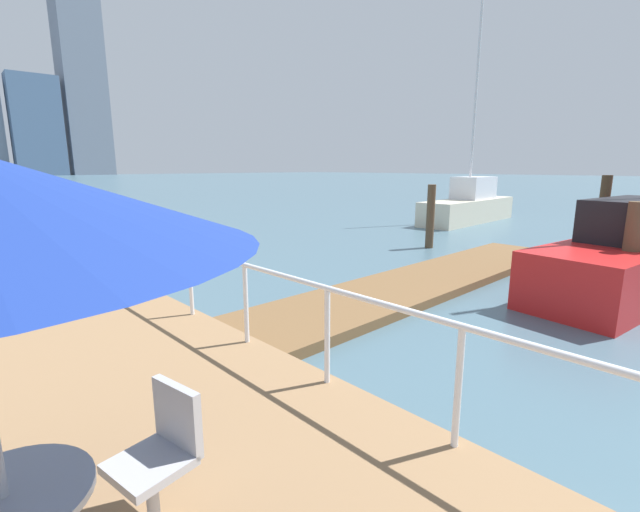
# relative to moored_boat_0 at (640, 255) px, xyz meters

# --- Properties ---
(ground_plane) EXTENTS (300.00, 300.00, 0.00)m
(ground_plane) POSITION_rel_moored_boat_0_xyz_m (-5.35, 14.76, -0.77)
(ground_plane) COLOR #476675
(floating_dock) EXTENTS (11.39, 2.00, 0.18)m
(floating_dock) POSITION_rel_moored_boat_0_xyz_m (-3.15, 3.43, -0.68)
(floating_dock) COLOR brown
(floating_dock) RESTS_ON ground_plane
(boardwalk_railing) EXTENTS (0.06, 27.23, 1.08)m
(boardwalk_railing) POSITION_rel_moored_boat_0_xyz_m (-8.50, 2.71, 0.46)
(boardwalk_railing) COLOR white
(boardwalk_railing) RESTS_ON boardwalk
(dock_piling_0) EXTENTS (0.24, 0.24, 2.48)m
(dock_piling_0) POSITION_rel_moored_boat_0_xyz_m (1.18, 1.07, 0.47)
(dock_piling_0) COLOR #473826
(dock_piling_0) RESTS_ON ground_plane
(dock_piling_3) EXTENTS (0.30, 0.30, 2.05)m
(dock_piling_3) POSITION_rel_moored_boat_0_xyz_m (-1.82, -0.16, 0.26)
(dock_piling_3) COLOR brown
(dock_piling_3) RESTS_ON ground_plane
(dock_piling_4) EXTENTS (0.27, 0.27, 2.11)m
(dock_piling_4) POSITION_rel_moored_boat_0_xyz_m (1.04, 5.95, 0.29)
(dock_piling_4) COLOR brown
(dock_piling_4) RESTS_ON ground_plane
(moored_boat_0) EXTENTS (7.49, 2.78, 7.44)m
(moored_boat_0) POSITION_rel_moored_boat_0_xyz_m (0.00, 0.00, 0.00)
(moored_boat_0) COLOR red
(moored_boat_0) RESTS_ON ground_plane
(moored_boat_1) EXTENTS (6.97, 1.92, 9.97)m
(moored_boat_1) POSITION_rel_moored_boat_0_xyz_m (8.51, 8.45, 0.06)
(moored_boat_1) COLOR beige
(moored_boat_1) RESTS_ON ground_plane
(cafe_table_round) EXTENTS (0.80, 0.80, 0.74)m
(cafe_table_round) POSITION_rel_moored_boat_0_xyz_m (-11.39, 0.49, 0.29)
(cafe_table_round) COLOR #ADADB2
(cafe_table_round) RESTS_ON boardwalk
(cafe_chair_0) EXTENTS (0.54, 0.51, 0.90)m
(cafe_chair_0) POSITION_rel_moored_boat_0_xyz_m (-10.55, 0.63, 0.16)
(cafe_chair_0) COLOR #B7B7BC
(cafe_chair_0) RESTS_ON boardwalk
(skyline_tower_5) EXTENTS (14.16, 9.04, 30.15)m
(skyline_tower_5) POSITION_rel_moored_boat_0_xyz_m (21.32, 159.94, 14.30)
(skyline_tower_5) COLOR slate
(skyline_tower_5) RESTS_ON ground_plane
(skyline_tower_6) EXTENTS (13.24, 11.23, 80.83)m
(skyline_tower_6) POSITION_rel_moored_boat_0_xyz_m (36.40, 162.54, 39.65)
(skyline_tower_6) COLOR slate
(skyline_tower_6) RESTS_ON ground_plane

